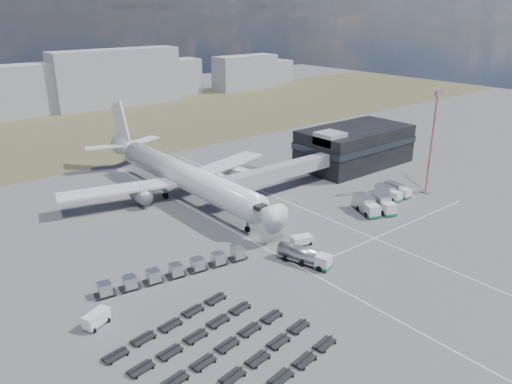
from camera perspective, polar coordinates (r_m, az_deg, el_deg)
ground at (r=87.62m, az=2.73°, el=-6.44°), size 420.00×420.00×0.00m
grass_strip at (r=180.18m, az=-21.51°, el=6.34°), size 420.00×90.00×0.01m
lane_markings at (r=95.69m, az=5.89°, el=-4.10°), size 47.12×110.00×0.01m
terminal at (r=133.97m, az=11.17°, el=5.21°), size 30.40×16.40×11.00m
jet_bridge at (r=109.57m, az=1.82°, el=2.07°), size 30.30×3.80×7.05m
airliner at (r=109.86m, az=-8.59°, el=2.02°), size 51.59×64.53×17.62m
fuel_tanker at (r=82.34m, az=5.53°, el=-7.23°), size 4.98×9.37×2.94m
pushback_tug at (r=88.89m, az=5.23°, el=-5.51°), size 4.08×2.99×1.61m
utility_van at (r=70.82m, az=-17.77°, el=-13.66°), size 4.09×3.04×2.04m
catering_truck at (r=119.62m, az=-2.19°, el=1.93°), size 3.94×7.25×3.15m
service_trucks_near at (r=104.75m, az=13.38°, el=-1.36°), size 8.71×9.38×3.04m
service_trucks_far at (r=113.95m, az=15.37°, el=0.09°), size 5.42×6.40×2.50m
uld_row at (r=79.33m, az=-9.14°, el=-8.81°), size 24.98×5.59×1.94m
baggage_dollies at (r=63.13m, az=-4.37°, el=-18.02°), size 26.10×22.13×0.75m
floodlight_mast at (r=116.15m, az=19.48°, el=5.28°), size 2.15×1.77×22.97m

